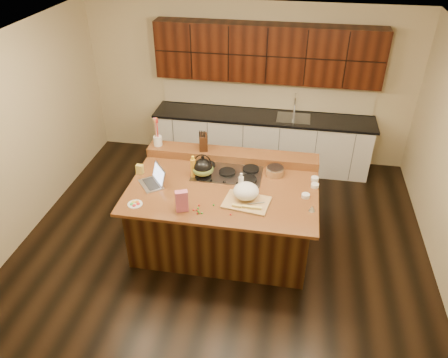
# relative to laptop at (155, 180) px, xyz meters

# --- Properties ---
(room) EXTENTS (5.52, 5.02, 2.72)m
(room) POSITION_rel_laptop_xyz_m (0.88, 0.09, 0.37)
(room) COLOR black
(room) RESTS_ON ground
(island) EXTENTS (2.40, 1.60, 0.92)m
(island) POSITION_rel_laptop_xyz_m (0.88, 0.09, -0.52)
(island) COLOR black
(island) RESTS_ON ground
(back_ledge) EXTENTS (2.40, 0.30, 0.12)m
(back_ledge) POSITION_rel_laptop_xyz_m (0.88, 0.79, -0.00)
(back_ledge) COLOR black
(back_ledge) RESTS_ON island
(cooktop) EXTENTS (0.92, 0.52, 0.05)m
(cooktop) POSITION_rel_laptop_xyz_m (0.88, 0.39, -0.05)
(cooktop) COLOR gray
(cooktop) RESTS_ON island
(back_counter) EXTENTS (3.70, 0.66, 2.40)m
(back_counter) POSITION_rel_laptop_xyz_m (1.18, 2.32, -0.00)
(back_counter) COLOR silver
(back_counter) RESTS_ON ground
(kettle) EXTENTS (0.30, 0.30, 0.22)m
(kettle) POSITION_rel_laptop_xyz_m (0.58, 0.26, 0.09)
(kettle) COLOR black
(kettle) RESTS_ON cooktop
(green_bowl) EXTENTS (0.35, 0.35, 0.15)m
(green_bowl) POSITION_rel_laptop_xyz_m (0.58, 0.26, 0.06)
(green_bowl) COLOR #5B722D
(green_bowl) RESTS_ON cooktop
(laptop) EXTENTS (0.42, 0.44, 0.24)m
(laptop) POSITION_rel_laptop_xyz_m (0.00, 0.00, 0.00)
(laptop) COLOR #B7B7BC
(laptop) RESTS_ON island
(oil_bottle) EXTENTS (0.08, 0.08, 0.27)m
(oil_bottle) POSITION_rel_laptop_xyz_m (0.45, 0.24, 0.07)
(oil_bottle) COLOR #C08A21
(oil_bottle) RESTS_ON island
(vinegar_bottle) EXTENTS (0.08, 0.08, 0.25)m
(vinegar_bottle) POSITION_rel_laptop_xyz_m (1.12, -0.03, 0.06)
(vinegar_bottle) COLOR silver
(vinegar_bottle) RESTS_ON island
(wooden_tray) EXTENTS (0.59, 0.47, 0.22)m
(wooden_tray) POSITION_rel_laptop_xyz_m (1.20, -0.16, 0.03)
(wooden_tray) COLOR tan
(wooden_tray) RESTS_ON island
(ramekin_a) EXTENTS (0.11, 0.11, 0.04)m
(ramekin_a) POSITION_rel_laptop_xyz_m (1.92, 0.03, -0.04)
(ramekin_a) COLOR white
(ramekin_a) RESTS_ON island
(ramekin_b) EXTENTS (0.11, 0.11, 0.04)m
(ramekin_b) POSITION_rel_laptop_xyz_m (2.03, 0.28, -0.04)
(ramekin_b) COLOR white
(ramekin_b) RESTS_ON island
(ramekin_c) EXTENTS (0.12, 0.12, 0.04)m
(ramekin_c) POSITION_rel_laptop_xyz_m (2.03, 0.44, -0.04)
(ramekin_c) COLOR white
(ramekin_c) RESTS_ON island
(strainer_bowl) EXTENTS (0.29, 0.29, 0.09)m
(strainer_bowl) POSITION_rel_laptop_xyz_m (1.50, 0.49, -0.02)
(strainer_bowl) COLOR #996B3F
(strainer_bowl) RESTS_ON island
(kitchen_timer) EXTENTS (0.10, 0.10, 0.07)m
(kitchen_timer) POSITION_rel_laptop_xyz_m (1.99, -0.23, -0.03)
(kitchen_timer) COLOR silver
(kitchen_timer) RESTS_ON island
(pink_bag) EXTENTS (0.16, 0.12, 0.27)m
(pink_bag) POSITION_rel_laptop_xyz_m (0.49, -0.49, 0.07)
(pink_bag) COLOR #C95E7C
(pink_bag) RESTS_ON island
(candy_plate) EXTENTS (0.23, 0.23, 0.01)m
(candy_plate) POSITION_rel_laptop_xyz_m (-0.10, -0.48, -0.06)
(candy_plate) COLOR white
(candy_plate) RESTS_ON island
(package_box) EXTENTS (0.10, 0.07, 0.13)m
(package_box) POSITION_rel_laptop_xyz_m (-0.27, 0.21, 0.00)
(package_box) COLOR gold
(package_box) RESTS_ON island
(utensil_crock) EXTENTS (0.14, 0.14, 0.14)m
(utensil_crock) POSITION_rel_laptop_xyz_m (-0.19, 0.79, 0.13)
(utensil_crock) COLOR white
(utensil_crock) RESTS_ON back_ledge
(knife_block) EXTENTS (0.15, 0.20, 0.22)m
(knife_block) POSITION_rel_laptop_xyz_m (0.47, 0.79, 0.17)
(knife_block) COLOR black
(knife_block) RESTS_ON back_ledge
(gumdrop_0) EXTENTS (0.02, 0.02, 0.02)m
(gumdrop_0) POSITION_rel_laptop_xyz_m (0.66, -0.37, -0.05)
(gumdrop_0) COLOR red
(gumdrop_0) RESTS_ON island
(gumdrop_1) EXTENTS (0.02, 0.02, 0.02)m
(gumdrop_1) POSITION_rel_laptop_xyz_m (0.69, -0.52, -0.05)
(gumdrop_1) COLOR #198C26
(gumdrop_1) RESTS_ON island
(gumdrop_2) EXTENTS (0.02, 0.02, 0.02)m
(gumdrop_2) POSITION_rel_laptop_xyz_m (0.62, -0.47, -0.05)
(gumdrop_2) COLOR red
(gumdrop_2) RESTS_ON island
(gumdrop_3) EXTENTS (0.02, 0.02, 0.02)m
(gumdrop_3) POSITION_rel_laptop_xyz_m (0.96, -0.34, -0.05)
(gumdrop_3) COLOR #198C26
(gumdrop_3) RESTS_ON island
(gumdrop_4) EXTENTS (0.02, 0.02, 0.02)m
(gumdrop_4) POSITION_rel_laptop_xyz_m (1.07, -0.48, -0.05)
(gumdrop_4) COLOR red
(gumdrop_4) RESTS_ON island
(gumdrop_5) EXTENTS (0.02, 0.02, 0.02)m
(gumdrop_5) POSITION_rel_laptop_xyz_m (0.68, -0.48, -0.05)
(gumdrop_5) COLOR #198C26
(gumdrop_5) RESTS_ON island
(gumdrop_6) EXTENTS (0.02, 0.02, 0.02)m
(gumdrop_6) POSITION_rel_laptop_xyz_m (1.01, -0.30, -0.05)
(gumdrop_6) COLOR red
(gumdrop_6) RESTS_ON island
(gumdrop_7) EXTENTS (0.02, 0.02, 0.02)m
(gumdrop_7) POSITION_rel_laptop_xyz_m (0.66, -0.43, -0.05)
(gumdrop_7) COLOR #198C26
(gumdrop_7) RESTS_ON island
(gumdrop_8) EXTENTS (0.02, 0.02, 0.02)m
(gumdrop_8) POSITION_rel_laptop_xyz_m (0.66, -0.47, -0.05)
(gumdrop_8) COLOR red
(gumdrop_8) RESTS_ON island
(gumdrop_9) EXTENTS (0.02, 0.02, 0.02)m
(gumdrop_9) POSITION_rel_laptop_xyz_m (0.73, -0.51, -0.05)
(gumdrop_9) COLOR #198C26
(gumdrop_9) RESTS_ON island
(gumdrop_10) EXTENTS (0.02, 0.02, 0.02)m
(gumdrop_10) POSITION_rel_laptop_xyz_m (0.68, -0.53, -0.05)
(gumdrop_10) COLOR red
(gumdrop_10) RESTS_ON island
(gumdrop_11) EXTENTS (0.02, 0.02, 0.02)m
(gumdrop_11) POSITION_rel_laptop_xyz_m (0.83, -0.33, -0.05)
(gumdrop_11) COLOR #198C26
(gumdrop_11) RESTS_ON island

